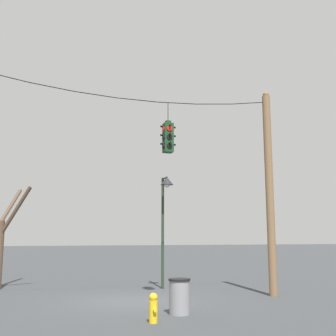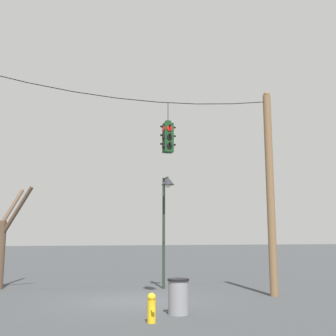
{
  "view_description": "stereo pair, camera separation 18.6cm",
  "coord_description": "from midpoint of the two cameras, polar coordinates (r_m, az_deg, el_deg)",
  "views": [
    {
      "loc": [
        -3.51,
        -14.77,
        2.18
      ],
      "look_at": [
        1.16,
        -0.46,
        4.66
      ],
      "focal_mm": 45.0,
      "sensor_mm": 36.0,
      "label": 1
    },
    {
      "loc": [
        -3.33,
        -14.83,
        2.18
      ],
      "look_at": [
        1.16,
        -0.46,
        4.66
      ],
      "focal_mm": 45.0,
      "sensor_mm": 36.0,
      "label": 2
    }
  ],
  "objects": [
    {
      "name": "bare_tree",
      "position": [
        19.91,
        -21.4,
        -8.65
      ],
      "size": [
        2.56,
        2.83,
        4.5
      ],
      "color": "brown",
      "rests_on": "ground_plane"
    },
    {
      "name": "street_lamp",
      "position": [
        18.37,
        0.06,
        -4.32
      ],
      "size": [
        0.56,
        0.95,
        4.81
      ],
      "color": "#233323",
      "rests_on": "ground_plane"
    },
    {
      "name": "traffic_light_near_right_pole",
      "position": [
        15.48,
        0.34,
        4.16
      ],
      "size": [
        0.58,
        0.58,
        1.89
      ],
      "color": "#143819"
    },
    {
      "name": "utility_pole_right",
      "position": [
        16.9,
        13.99,
        -2.93
      ],
      "size": [
        0.31,
        0.31,
        8.02
      ],
      "color": "brown",
      "rests_on": "ground_plane"
    },
    {
      "name": "fire_hydrant",
      "position": [
        11.46,
        -1.76,
        -18.39
      ],
      "size": [
        0.22,
        0.3,
        0.75
      ],
      "color": "gold",
      "rests_on": "ground_plane"
    },
    {
      "name": "trash_bin",
      "position": [
        12.64,
        1.85,
        -16.98
      ],
      "size": [
        0.63,
        0.63,
        1.0
      ],
      "color": "gray",
      "rests_on": "ground_plane"
    },
    {
      "name": "ground_plane",
      "position": [
        15.35,
        -4.53,
        -17.5
      ],
      "size": [
        200.0,
        200.0,
        0.0
      ],
      "primitive_type": "plane",
      "color": "#383A3D"
    },
    {
      "name": "span_wire",
      "position": [
        15.59,
        -3.8,
        9.71
      ],
      "size": [
        10.69,
        0.03,
        0.5
      ],
      "color": "black"
    }
  ]
}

